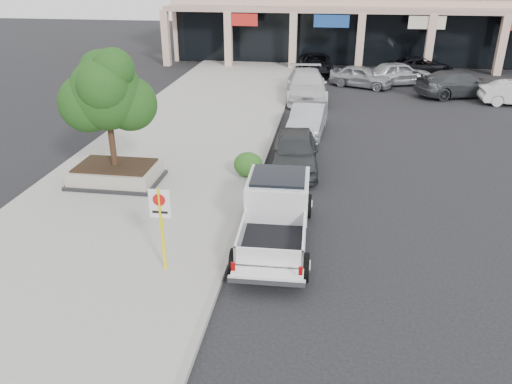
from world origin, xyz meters
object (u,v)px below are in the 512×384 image
Objects in this scene: curb_car_d at (316,64)px; lot_car_a at (361,76)px; planter at (116,173)px; curb_car_a at (295,151)px; lot_car_c at (459,84)px; planter_tree at (112,93)px; no_parking_sign at (161,219)px; pickup_truck at (275,216)px; curb_car_b at (308,120)px; lot_car_d at (419,66)px; curb_car_c at (306,85)px; lot_car_e at (399,73)px.

curb_car_d is 1.25× the size of lot_car_a.
curb_car_d is (6.42, 21.67, 0.24)m from planter.
lot_car_c is at bearing 51.94° from curb_car_a.
planter_tree reaches higher than no_parking_sign.
planter is at bearing 173.88° from lot_car_a.
pickup_truck is (6.24, -3.25, 0.39)m from planter.
lot_car_a is (2.96, 10.56, -0.01)m from curb_car_b.
curb_car_c is at bearing 115.55° from lot_car_d.
curb_car_a is at bearing 139.47° from lot_car_e.
lot_car_a is at bearing 42.91° from curb_car_c.
planter_tree is 7.44m from pickup_truck.
pickup_truck is 1.07× the size of curb_car_d.
curb_car_d is at bearing 87.76° from pickup_truck.
curb_car_c is at bearing 88.41° from pickup_truck.
lot_car_a is at bearing 79.11° from pickup_truck.
planter_tree is at bearing 174.00° from lot_car_a.
curb_car_c is (-0.07, 17.17, -0.03)m from pickup_truck.
lot_car_e is at bearing 34.09° from curb_car_c.
curb_car_a is (2.81, 7.88, -0.89)m from no_parking_sign.
curb_car_b is 0.81× the size of lot_car_c.
no_parking_sign is at bearing -56.08° from planter.
curb_car_a is at bearing 22.18° from planter.
lot_car_a is 0.84× the size of lot_car_d.
pickup_truck reaches higher than curb_car_a.
planter is at bearing -118.86° from curb_car_c.
planter_tree is at bearing 48.97° from planter.
no_parking_sign reaches higher than planter.
planter_tree is at bearing -118.63° from curb_car_c.
curb_car_a reaches higher than lot_car_d.
curb_car_b is at bearing 82.70° from curb_car_a.
no_parking_sign is at bearing -144.75° from pickup_truck.
curb_car_c is 5.08m from lot_car_a.
curb_car_d is at bearing 73.50° from planter.
lot_car_e reaches higher than curb_car_b.
planter is 9.73m from curb_car_b.
planter_tree is 0.88× the size of lot_car_e.
lot_car_c is at bearing 60.94° from no_parking_sign.
curb_car_b is at bearing 86.09° from pickup_truck.
planter is 1.39× the size of no_parking_sign.
lot_car_c is 6.26m from lot_car_d.
lot_car_c is 1.10× the size of lot_car_d.
curb_car_c is 1.07× the size of lot_car_c.
curb_car_a is 19.07m from curb_car_d.
planter_tree reaches higher than curb_car_c.
planter is at bearing -161.95° from curb_car_a.
curb_car_d is at bearing 72.10° from lot_car_d.
no_parking_sign is 24.35m from lot_car_c.
curb_car_b is (6.49, 6.98, -2.70)m from planter_tree.
no_parking_sign is at bearing -99.47° from curb_car_b.
curb_car_d is 0.96× the size of lot_car_c.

